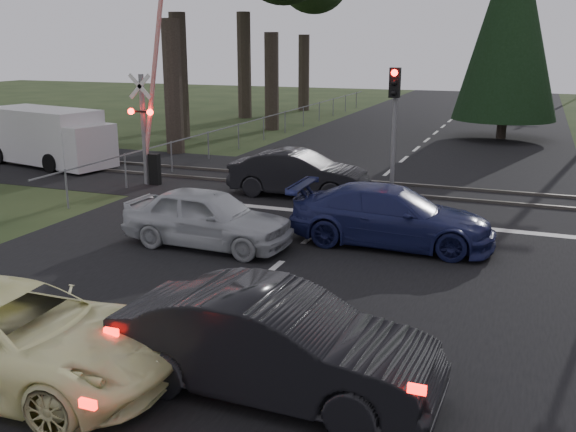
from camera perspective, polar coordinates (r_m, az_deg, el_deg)
The scene contains 16 objects.
ground at distance 11.47m, azimuth -7.60°, elevation -9.86°, with size 120.00×120.00×0.00m, color #233317.
road at distance 20.32m, azimuth 5.92°, elevation 1.35°, with size 14.00×100.00×0.01m, color black.
rail_corridor at distance 22.21m, azimuth 7.28°, elevation 2.50°, with size 120.00×8.00×0.01m, color black.
stop_line at distance 18.64m, azimuth 4.46°, elevation 0.14°, with size 13.00×0.35×0.00m, color silver.
rail_near at distance 21.44m, azimuth 6.77°, elevation 2.18°, with size 120.00×0.12×0.10m, color #59544C.
rail_far at distance 22.96m, azimuth 7.77°, elevation 3.01°, with size 120.00×0.12×0.10m, color #59544C.
crossing_signal at distance 22.72m, azimuth -12.24°, elevation 7.81°, with size 1.62×0.38×6.96m.
traffic_signal_center at distance 20.27m, azimuth 9.41°, elevation 9.24°, with size 0.32×0.48×4.10m.
conifer_tree at distance 35.13m, azimuth 19.22°, elevation 16.25°, with size 5.20×5.20×11.00m.
fence_left at distance 34.44m, azimuth -1.18°, elevation 7.09°, with size 0.10×36.00×1.20m, color slate, non-canonical shape.
cream_coupe at distance 10.28m, azimuth -23.31°, elevation -9.78°, with size 2.34×5.08×1.41m, color #FFFDB6.
dark_hatchback at distance 9.11m, azimuth -1.16°, elevation -11.32°, with size 1.61×4.63×1.52m, color black.
silver_car at distance 15.68m, azimuth -7.16°, elevation -0.15°, with size 1.69×4.21×1.43m, color #ACB0B5.
blue_sedan at distance 15.88m, azimuth 9.18°, elevation -0.02°, with size 2.02×4.97×1.44m, color navy.
dark_car_far at distance 20.73m, azimuth 0.97°, elevation 3.77°, with size 1.55×4.46×1.47m, color black.
white_van at distance 27.67m, azimuth -20.34°, elevation 6.58°, with size 6.11×3.28×2.27m.
Camera 1 is at (5.09, -9.07, 4.82)m, focal length 40.00 mm.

